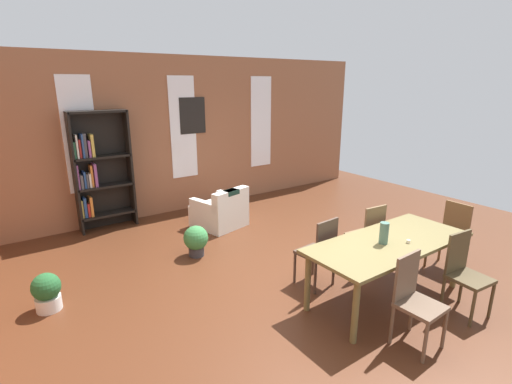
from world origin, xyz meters
The scene contains 18 objects.
ground_plane centered at (0.00, 0.00, 0.00)m, with size 10.75×10.75×0.00m, color #502917.
back_wall_brick centered at (0.00, 3.87, 1.55)m, with size 9.27×0.12×3.10m, color #985E40.
window_pane_0 centered at (-1.93, 3.80, 1.71)m, with size 0.55×0.02×2.02m, color white.
window_pane_1 centered at (0.00, 3.80, 1.71)m, with size 0.55×0.02×2.02m, color white.
window_pane_2 centered at (1.93, 3.80, 1.71)m, with size 0.55×0.02×2.02m, color white.
dining_table centered at (0.51, -0.81, 0.69)m, with size 2.14×0.91×0.76m.
vase_on_table centered at (0.39, -0.81, 0.89)m, with size 0.10×0.10×0.26m, color #4C7266.
tealight_candle_0 centered at (0.64, -0.97, 0.78)m, with size 0.04×0.04×0.04m, color silver.
dining_chair_far_right centered at (0.98, -0.13, 0.51)m, with size 0.43×0.43×0.95m.
dining_chair_head_right centered at (1.95, -0.81, 0.51)m, with size 0.40×0.40×0.95m.
dining_chair_far_left centered at (0.03, -0.13, 0.51)m, with size 0.43×0.43×0.95m.
dining_chair_near_right centered at (1.00, -1.49, 0.51)m, with size 0.43×0.43×0.95m.
dining_chair_near_left centered at (0.02, -1.49, 0.51)m, with size 0.41×0.41×0.95m.
bookshelf_tall centered at (-1.74, 3.63, 1.09)m, with size 0.99×0.29×2.13m.
armchair_white centered at (0.07, 2.49, 0.28)m, with size 0.97×0.97×0.75m.
potted_plant_by_shelf centered at (-2.95, 1.30, 0.24)m, with size 0.32×0.32×0.46m.
potted_plant_corner centered at (-0.87, 1.61, 0.27)m, with size 0.38×0.38×0.48m.
framed_picture centered at (0.21, 3.79, 1.94)m, with size 0.56×0.03×0.72m, color black.
Camera 1 is at (-3.19, -3.30, 2.59)m, focal length 26.54 mm.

